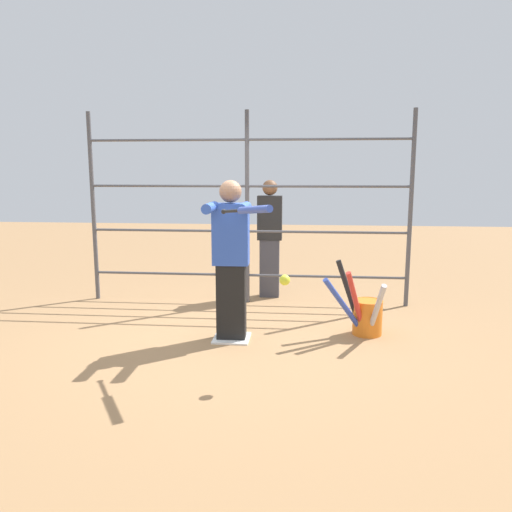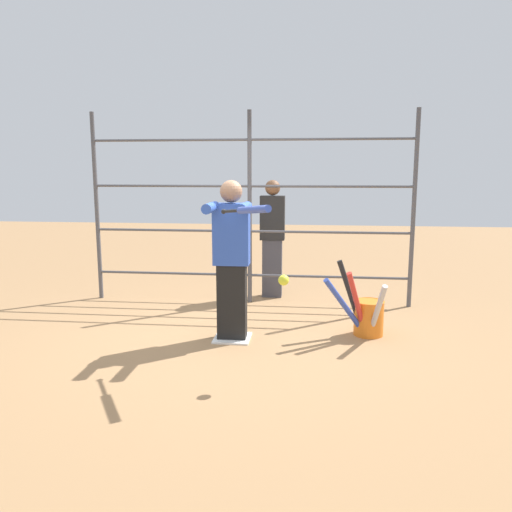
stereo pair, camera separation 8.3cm
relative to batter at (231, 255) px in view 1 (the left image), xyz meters
name	(u,v)px [view 1 (the left image)]	position (x,y,z in m)	size (l,w,h in m)	color
ground_plane	(232,339)	(0.00, -0.02, -0.95)	(24.00, 24.00, 0.00)	#9E754C
home_plate	(232,338)	(0.00, -0.02, -0.94)	(0.40, 0.40, 0.02)	white
fence_backstop	(247,209)	(0.00, -1.62, 0.38)	(4.50, 0.06, 2.67)	#4C4C51
batter	(231,255)	(0.00, 0.00, 0.00)	(0.45, 0.59, 1.76)	black
baseball_bat_swinging	(250,210)	(-0.31, 0.87, 0.56)	(0.55, 0.73, 0.14)	black
softball_in_flight	(285,280)	(-0.62, 0.98, -0.04)	(0.10, 0.10, 0.10)	yellow
bat_bucket	(365,314)	(-1.50, -0.30, -0.71)	(0.72, 0.64, 0.87)	orange
bystander_behind_fence	(270,237)	(-0.29, -1.98, -0.05)	(0.36, 0.22, 1.73)	#3F3F47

